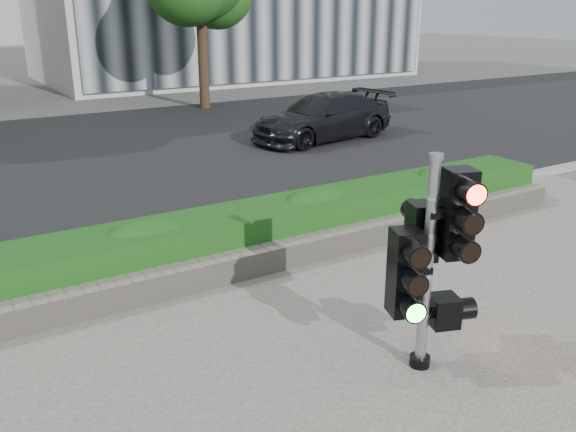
# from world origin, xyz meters

# --- Properties ---
(ground) EXTENTS (120.00, 120.00, 0.00)m
(ground) POSITION_xyz_m (0.00, 0.00, 0.00)
(ground) COLOR #51514C
(ground) RESTS_ON ground
(road) EXTENTS (60.00, 13.00, 0.02)m
(road) POSITION_xyz_m (0.00, 10.00, 0.01)
(road) COLOR black
(road) RESTS_ON ground
(curb) EXTENTS (60.00, 0.25, 0.12)m
(curb) POSITION_xyz_m (0.00, 3.15, 0.06)
(curb) COLOR gray
(curb) RESTS_ON ground
(stone_wall) EXTENTS (12.00, 0.32, 0.34)m
(stone_wall) POSITION_xyz_m (0.00, 1.90, 0.20)
(stone_wall) COLOR gray
(stone_wall) RESTS_ON sidewalk
(hedge) EXTENTS (12.00, 1.00, 0.68)m
(hedge) POSITION_xyz_m (0.00, 2.55, 0.37)
(hedge) COLOR #2D7624
(hedge) RESTS_ON sidewalk
(traffic_signal) EXTENTS (0.81, 0.68, 2.20)m
(traffic_signal) POSITION_xyz_m (0.40, -0.95, 1.24)
(traffic_signal) COLOR black
(traffic_signal) RESTS_ON sidewalk
(car_dark) EXTENTS (4.44, 2.30, 1.23)m
(car_dark) POSITION_xyz_m (5.94, 8.73, 0.64)
(car_dark) COLOR black
(car_dark) RESTS_ON road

